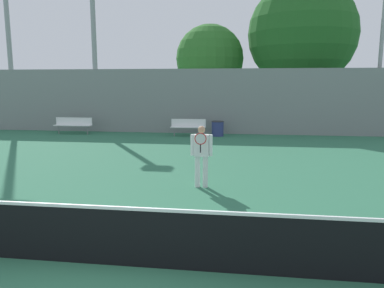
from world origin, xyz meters
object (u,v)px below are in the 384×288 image
(bench_courtside_far, at_px, (73,124))
(tree_green_broad, at_px, (302,34))
(tennis_net, at_px, (113,235))
(light_pole_near_left, at_px, (94,46))
(tree_green_tall, at_px, (210,59))
(bench_courtside_near, at_px, (188,125))
(light_pole_center_back, at_px, (7,13))
(tennis_player, at_px, (201,153))
(trash_bin, at_px, (218,128))

(bench_courtside_far, height_order, tree_green_broad, tree_green_broad)
(tennis_net, bearing_deg, tree_green_broad, 74.61)
(light_pole_near_left, xyz_separation_m, tree_green_tall, (6.14, 4.79, -0.47))
(tennis_net, distance_m, tree_green_tall, 20.81)
(bench_courtside_near, relative_size, tree_green_tall, 0.28)
(bench_courtside_near, distance_m, light_pole_center_back, 12.47)
(tree_green_tall, bearing_deg, tennis_player, -85.54)
(tree_green_broad, bearing_deg, tennis_player, -106.80)
(bench_courtside_far, relative_size, light_pole_near_left, 0.25)
(bench_courtside_far, xyz_separation_m, trash_bin, (7.96, 0.21, -0.17))
(light_pole_center_back, bearing_deg, bench_courtside_far, -16.83)
(bench_courtside_near, relative_size, light_pole_center_back, 0.15)
(trash_bin, bearing_deg, light_pole_near_left, 170.53)
(tennis_net, relative_size, bench_courtside_near, 6.08)
(light_pole_near_left, bearing_deg, trash_bin, -9.47)
(bench_courtside_near, distance_m, light_pole_near_left, 7.18)
(tennis_net, distance_m, trash_bin, 14.47)
(light_pole_near_left, xyz_separation_m, trash_bin, (7.13, -1.19, -4.45))
(bench_courtside_far, bearing_deg, light_pole_center_back, 163.17)
(bench_courtside_near, bearing_deg, tree_green_broad, 41.62)
(tennis_net, xyz_separation_m, tennis_player, (0.84, 4.55, 0.46))
(trash_bin, bearing_deg, bench_courtside_far, -178.51)
(tennis_net, bearing_deg, bench_courtside_far, 117.33)
(light_pole_center_back, bearing_deg, tree_green_tall, 23.34)
(trash_bin, bearing_deg, tennis_net, -92.34)
(tennis_net, relative_size, light_pole_near_left, 1.34)
(bench_courtside_near, xyz_separation_m, tree_green_tall, (0.55, 6.19, 3.82))
(light_pole_near_left, xyz_separation_m, light_pole_center_back, (-5.15, -0.09, 1.91))
(tennis_net, height_order, tree_green_tall, tree_green_tall)
(light_pole_center_back, bearing_deg, tree_green_broad, 14.42)
(bench_courtside_far, relative_size, light_pole_center_back, 0.17)
(tennis_net, bearing_deg, light_pole_near_left, 112.70)
(tennis_net, xyz_separation_m, light_pole_center_back, (-11.70, 15.56, 6.28))
(tennis_player, xyz_separation_m, tree_green_broad, (4.66, 15.43, 4.88))
(tennis_player, bearing_deg, light_pole_near_left, 122.50)
(tennis_player, relative_size, bench_courtside_far, 0.80)
(bench_courtside_near, distance_m, bench_courtside_far, 6.41)
(tree_green_tall, bearing_deg, tree_green_broad, -4.40)
(tennis_net, xyz_separation_m, light_pole_near_left, (-6.54, 15.65, 4.37))
(light_pole_center_back, xyz_separation_m, trash_bin, (12.29, -1.10, -6.36))
(tree_green_tall, bearing_deg, bench_courtside_far, -138.40)
(bench_courtside_far, bearing_deg, tree_green_tall, 41.60)
(bench_courtside_near, distance_m, tree_green_broad, 10.11)
(bench_courtside_near, height_order, tree_green_tall, tree_green_tall)
(bench_courtside_far, bearing_deg, tennis_net, -62.67)
(light_pole_near_left, xyz_separation_m, tree_green_broad, (12.04, 4.34, 0.97))
(bench_courtside_near, height_order, trash_bin, bench_courtside_near)
(light_pole_center_back, relative_size, tree_green_broad, 1.30)
(trash_bin, distance_m, tree_green_broad, 9.17)
(trash_bin, relative_size, tree_green_tall, 0.12)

